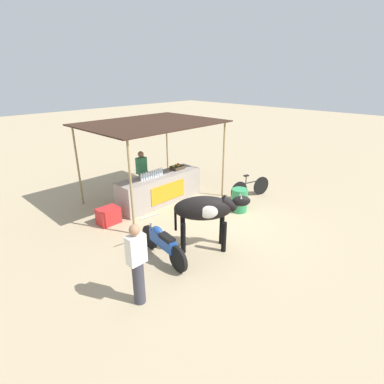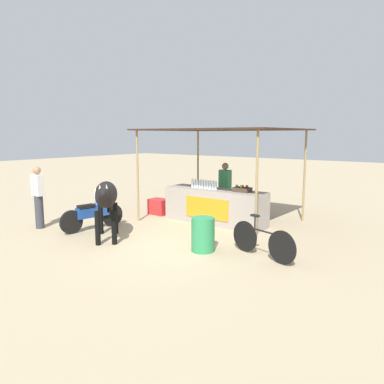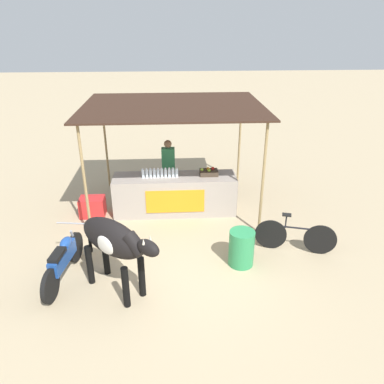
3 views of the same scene
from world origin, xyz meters
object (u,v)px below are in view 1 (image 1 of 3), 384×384
at_px(motorcycle_parked, 162,242).
at_px(vendor_behind_counter, 142,174).
at_px(stall_counter, 160,189).
at_px(fruit_crate, 177,167).
at_px(water_barrel, 239,200).
at_px(bicycle_leaning, 250,188).
at_px(cooler_box, 108,216).
at_px(cow, 206,210).
at_px(passerby_on_street, 137,264).

bearing_deg(motorcycle_parked, vendor_behind_counter, 59.41).
bearing_deg(stall_counter, fruit_crate, 3.74).
bearing_deg(water_barrel, fruit_crate, 100.01).
relative_size(fruit_crate, motorcycle_parked, 0.25).
height_order(stall_counter, bicycle_leaning, stall_counter).
relative_size(stall_counter, cooler_box, 5.00).
xyz_separation_m(cooler_box, bicycle_leaning, (4.49, -1.82, 0.11)).
xyz_separation_m(fruit_crate, bicycle_leaning, (1.61, -1.97, -0.68)).
bearing_deg(motorcycle_parked, fruit_crate, 41.54).
bearing_deg(cooler_box, motorcycle_parked, -91.61).
xyz_separation_m(cooler_box, motorcycle_parked, (-0.07, -2.46, 0.19)).
distance_m(cooler_box, water_barrel, 3.98).
bearing_deg(motorcycle_parked, cow, -21.95).
relative_size(stall_counter, passerby_on_street, 1.82).
relative_size(water_barrel, cow, 0.47).
height_order(motorcycle_parked, bicycle_leaning, motorcycle_parked).
height_order(cow, motorcycle_parked, cow).
xyz_separation_m(stall_counter, cow, (-1.07, -2.98, 0.55)).
distance_m(cow, bicycle_leaning, 3.75).
distance_m(motorcycle_parked, bicycle_leaning, 4.61).
xyz_separation_m(stall_counter, passerby_on_street, (-3.36, -3.35, 0.37)).
bearing_deg(stall_counter, passerby_on_street, -135.09).
xyz_separation_m(stall_counter, water_barrel, (1.26, -2.31, -0.11)).
relative_size(cooler_box, passerby_on_street, 0.36).
height_order(water_barrel, bicycle_leaning, bicycle_leaning).
distance_m(vendor_behind_counter, water_barrel, 3.41).
height_order(fruit_crate, cooler_box, fruit_crate).
distance_m(water_barrel, cow, 2.52).
height_order(bicycle_leaning, passerby_on_street, passerby_on_street).
height_order(fruit_crate, passerby_on_street, passerby_on_street).
xyz_separation_m(stall_counter, vendor_behind_counter, (-0.15, 0.75, 0.37)).
xyz_separation_m(vendor_behind_counter, cow, (-0.92, -3.73, 0.18)).
xyz_separation_m(cooler_box, passerby_on_street, (-1.32, -3.25, 0.61)).
bearing_deg(motorcycle_parked, water_barrel, 4.20).
bearing_deg(stall_counter, bicycle_leaning, -37.94).
bearing_deg(vendor_behind_counter, cooler_box, -155.78).
height_order(cooler_box, bicycle_leaning, bicycle_leaning).
relative_size(fruit_crate, passerby_on_street, 0.27).
relative_size(cow, motorcycle_parked, 0.88).
xyz_separation_m(fruit_crate, cooler_box, (-2.88, -0.15, -0.79)).
relative_size(stall_counter, cow, 1.90).
relative_size(motorcycle_parked, passerby_on_street, 1.09).
bearing_deg(passerby_on_street, vendor_behind_counter, 51.94).
height_order(fruit_crate, water_barrel, fruit_crate).
bearing_deg(cow, passerby_on_street, -170.82).
bearing_deg(bicycle_leaning, stall_counter, 142.06).
distance_m(stall_counter, passerby_on_street, 4.76).
bearing_deg(water_barrel, bicycle_leaning, 18.38).
relative_size(cooler_box, motorcycle_parked, 0.33).
relative_size(vendor_behind_counter, passerby_on_street, 1.00).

